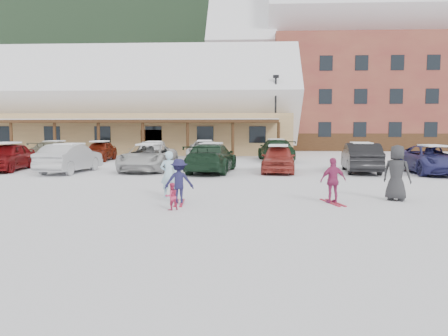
{
  "coord_description": "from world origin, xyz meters",
  "views": [
    {
      "loc": [
        1.04,
        -13.75,
        2.36
      ],
      "look_at": [
        0.3,
        1.0,
        1.0
      ],
      "focal_mm": 35.0,
      "sensor_mm": 36.0,
      "label": 1
    }
  ],
  "objects_px": {
    "parked_car_10": "(205,151)",
    "parked_car_11": "(276,150)",
    "day_lodge": "(141,111)",
    "parked_car_2": "(148,157)",
    "parked_car_3": "(211,158)",
    "child_navy": "(179,181)",
    "parked_car_9": "(154,151)",
    "alpine_hotel": "(361,73)",
    "lamp_post": "(276,111)",
    "parked_car_7": "(55,151)",
    "parked_car_5": "(361,158)",
    "toddler_red": "(171,196)",
    "child_magenta": "(333,180)",
    "parked_car_4": "(278,159)",
    "parked_car_0": "(7,157)",
    "bystander_dark": "(397,173)",
    "adult_skier": "(169,174)",
    "parked_car_8": "(100,151)",
    "parked_car_1": "(70,158)",
    "parked_car_6": "(432,160)"
  },
  "relations": [
    {
      "from": "day_lodge",
      "to": "parked_car_5",
      "type": "bearing_deg",
      "value": -48.44
    },
    {
      "from": "parked_car_6",
      "to": "parked_car_11",
      "type": "xyz_separation_m",
      "value": [
        -7.47,
        8.46,
        0.04
      ]
    },
    {
      "from": "parked_car_3",
      "to": "parked_car_9",
      "type": "relative_size",
      "value": 1.26
    },
    {
      "from": "parked_car_3",
      "to": "parked_car_9",
      "type": "bearing_deg",
      "value": -52.31
    },
    {
      "from": "parked_car_3",
      "to": "parked_car_7",
      "type": "xyz_separation_m",
      "value": [
        -11.86,
        7.52,
        -0.06
      ]
    },
    {
      "from": "parked_car_0",
      "to": "parked_car_6",
      "type": "distance_m",
      "value": 22.79
    },
    {
      "from": "parked_car_7",
      "to": "parked_car_0",
      "type": "bearing_deg",
      "value": 93.23
    },
    {
      "from": "lamp_post",
      "to": "parked_car_7",
      "type": "distance_m",
      "value": 17.86
    },
    {
      "from": "lamp_post",
      "to": "toddler_red",
      "type": "relative_size",
      "value": 8.56
    },
    {
      "from": "day_lodge",
      "to": "lamp_post",
      "type": "relative_size",
      "value": 4.28
    },
    {
      "from": "parked_car_0",
      "to": "bystander_dark",
      "type": "bearing_deg",
      "value": -32.55
    },
    {
      "from": "parked_car_0",
      "to": "parked_car_3",
      "type": "xyz_separation_m",
      "value": [
        11.33,
        -0.34,
        -0.0
      ]
    },
    {
      "from": "parked_car_4",
      "to": "parked_car_11",
      "type": "xyz_separation_m",
      "value": [
        0.43,
        8.17,
        0.05
      ]
    },
    {
      "from": "adult_skier",
      "to": "parked_car_2",
      "type": "distance_m",
      "value": 9.57
    },
    {
      "from": "parked_car_3",
      "to": "parked_car_4",
      "type": "xyz_separation_m",
      "value": [
        3.56,
        0.24,
        -0.05
      ]
    },
    {
      "from": "child_magenta",
      "to": "parked_car_4",
      "type": "relative_size",
      "value": 0.34
    },
    {
      "from": "parked_car_1",
      "to": "parked_car_6",
      "type": "height_order",
      "value": "parked_car_1"
    },
    {
      "from": "lamp_post",
      "to": "parked_car_10",
      "type": "bearing_deg",
      "value": -129.72
    },
    {
      "from": "parked_car_4",
      "to": "parked_car_10",
      "type": "distance_m",
      "value": 8.94
    },
    {
      "from": "child_navy",
      "to": "bystander_dark",
      "type": "distance_m",
      "value": 7.04
    },
    {
      "from": "parked_car_1",
      "to": "parked_car_11",
      "type": "xyz_separation_m",
      "value": [
        11.46,
        8.85,
        0.01
      ]
    },
    {
      "from": "parked_car_2",
      "to": "parked_car_3",
      "type": "relative_size",
      "value": 0.99
    },
    {
      "from": "child_navy",
      "to": "parked_car_9",
      "type": "relative_size",
      "value": 0.33
    },
    {
      "from": "day_lodge",
      "to": "parked_car_5",
      "type": "xyz_separation_m",
      "value": [
        16.16,
        -18.22,
        -3.16
      ]
    },
    {
      "from": "bystander_dark",
      "to": "parked_car_5",
      "type": "distance_m",
      "value": 9.24
    },
    {
      "from": "parked_car_3",
      "to": "parked_car_11",
      "type": "height_order",
      "value": "same"
    },
    {
      "from": "adult_skier",
      "to": "parked_car_8",
      "type": "height_order",
      "value": "adult_skier"
    },
    {
      "from": "child_magenta",
      "to": "parked_car_1",
      "type": "xyz_separation_m",
      "value": [
        -12.04,
        8.87,
        0.04
      ]
    },
    {
      "from": "adult_skier",
      "to": "parked_car_4",
      "type": "xyz_separation_m",
      "value": [
        4.34,
        8.68,
        -0.07
      ]
    },
    {
      "from": "parked_car_0",
      "to": "parked_car_1",
      "type": "distance_m",
      "value": 3.93
    },
    {
      "from": "child_magenta",
      "to": "parked_car_10",
      "type": "distance_m",
      "value": 18.09
    },
    {
      "from": "lamp_post",
      "to": "parked_car_8",
      "type": "xyz_separation_m",
      "value": [
        -12.98,
        -6.63,
        -3.1
      ]
    },
    {
      "from": "bystander_dark",
      "to": "alpine_hotel",
      "type": "bearing_deg",
      "value": -67.32
    },
    {
      "from": "alpine_hotel",
      "to": "bystander_dark",
      "type": "height_order",
      "value": "alpine_hotel"
    },
    {
      "from": "adult_skier",
      "to": "parked_car_6",
      "type": "xyz_separation_m",
      "value": [
        12.23,
        8.4,
        -0.06
      ]
    },
    {
      "from": "child_navy",
      "to": "bystander_dark",
      "type": "relative_size",
      "value": 0.77
    },
    {
      "from": "day_lodge",
      "to": "parked_car_2",
      "type": "bearing_deg",
      "value": -75.43
    },
    {
      "from": "parked_car_2",
      "to": "bystander_dark",
      "type": "bearing_deg",
      "value": -40.35
    },
    {
      "from": "parked_car_7",
      "to": "parked_car_11",
      "type": "distance_m",
      "value": 15.87
    },
    {
      "from": "bystander_dark",
      "to": "parked_car_3",
      "type": "xyz_separation_m",
      "value": [
        -6.72,
        8.7,
        -0.13
      ]
    },
    {
      "from": "toddler_red",
      "to": "parked_car_4",
      "type": "distance_m",
      "value": 11.62
    },
    {
      "from": "parked_car_7",
      "to": "parked_car_5",
      "type": "bearing_deg",
      "value": 159.39
    },
    {
      "from": "parked_car_10",
      "to": "parked_car_11",
      "type": "relative_size",
      "value": 0.99
    },
    {
      "from": "bystander_dark",
      "to": "parked_car_3",
      "type": "distance_m",
      "value": 11.0
    },
    {
      "from": "child_navy",
      "to": "parked_car_5",
      "type": "xyz_separation_m",
      "value": [
        8.2,
        10.05,
        0.08
      ]
    },
    {
      "from": "toddler_red",
      "to": "lamp_post",
      "type": "bearing_deg",
      "value": -133.1
    },
    {
      "from": "alpine_hotel",
      "to": "parked_car_11",
      "type": "height_order",
      "value": "alpine_hotel"
    },
    {
      "from": "parked_car_1",
      "to": "parked_car_11",
      "type": "bearing_deg",
      "value": -136.46
    },
    {
      "from": "alpine_hotel",
      "to": "child_navy",
      "type": "relative_size",
      "value": 22.46
    },
    {
      "from": "child_magenta",
      "to": "bystander_dark",
      "type": "distance_m",
      "value": 2.25
    }
  ]
}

